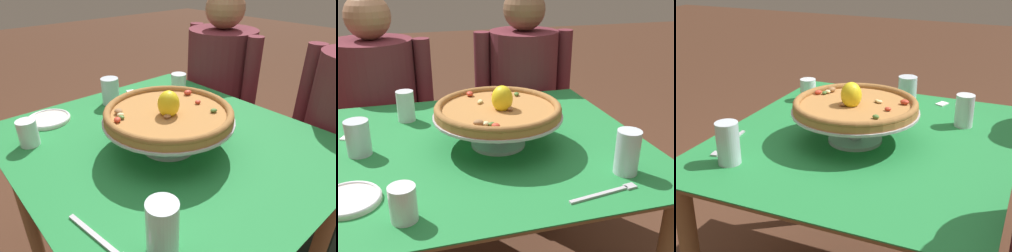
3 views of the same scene
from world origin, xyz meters
The scene contains 10 objects.
dining_table centered at (0.00, 0.00, 0.62)m, with size 1.10×1.00×0.72m.
pizza_stand centered at (0.04, -0.03, 0.81)m, with size 0.43×0.43×0.11m.
pizza centered at (0.04, -0.03, 0.86)m, with size 0.42×0.42×0.10m.
water_glass_front_left centered at (-0.28, -0.38, 0.77)m, with size 0.07×0.07×0.09m.
water_glass_front_right centered at (0.36, -0.32, 0.78)m, with size 0.07×0.07×0.13m.
water_glass_back_left centered at (-0.25, 0.29, 0.78)m, with size 0.07×0.07×0.12m.
water_glass_side_left centered at (-0.41, 0.02, 0.77)m, with size 0.08×0.08×0.12m.
side_plate centered at (-0.42, -0.26, 0.73)m, with size 0.17×0.17×0.02m.
dinner_fork centered at (0.25, -0.41, 0.73)m, with size 0.21×0.05×0.01m.
sugar_packet centered at (-0.45, 0.16, 0.73)m, with size 0.05×0.04×0.01m, color white.
Camera 3 is at (1.40, 0.53, 1.37)m, focal length 49.94 mm.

